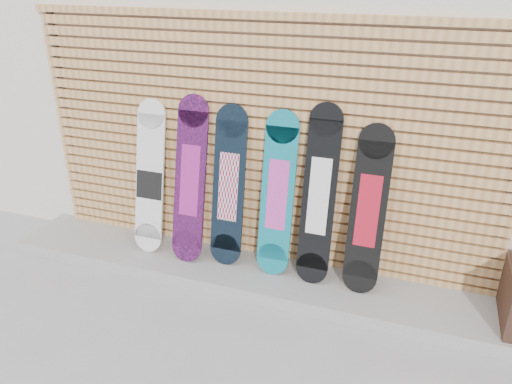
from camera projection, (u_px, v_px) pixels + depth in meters
ground at (236, 328)px, 3.95m from camera, size 80.00×80.00×0.00m
building at (378, 38)px, 6.04m from camera, size 12.00×5.00×3.60m
concrete_step at (248, 273)px, 4.56m from camera, size 4.60×0.70×0.12m
slat_wall at (259, 144)px, 4.32m from camera, size 4.26×0.08×2.29m
snowboard_0 at (150, 178)px, 4.62m from camera, size 0.28×0.34×1.42m
snowboard_1 at (190, 180)px, 4.46m from camera, size 0.29×0.38×1.49m
snowboard_2 at (229, 187)px, 4.40m from camera, size 0.29×0.30×1.44m
snowboard_3 at (277, 195)px, 4.26m from camera, size 0.29×0.31×1.43m
snowboard_4 at (319, 196)px, 4.12m from camera, size 0.28×0.32×1.52m
snowboard_5 at (368, 211)px, 4.02m from camera, size 0.29×0.33×1.39m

